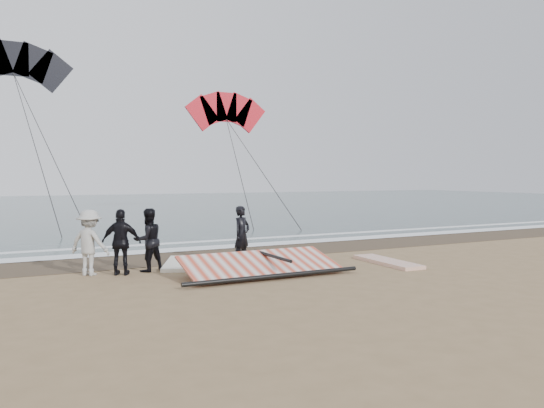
{
  "coord_description": "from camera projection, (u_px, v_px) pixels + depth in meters",
  "views": [
    {
      "loc": [
        -6.49,
        -10.74,
        2.41
      ],
      "look_at": [
        0.46,
        3.0,
        1.6
      ],
      "focal_mm": 35.0,
      "sensor_mm": 36.0,
      "label": 1
    }
  ],
  "objects": [
    {
      "name": "ground",
      "position": [
        312.0,
        277.0,
        12.62
      ],
      "size": [
        120.0,
        120.0,
        0.0
      ],
      "primitive_type": "plane",
      "color": "#8C704C",
      "rests_on": "ground"
    },
    {
      "name": "sea",
      "position": [
        97.0,
        206.0,
        42.03
      ],
      "size": [
        120.0,
        54.0,
        0.02
      ],
      "primitive_type": "cube",
      "color": "#233838",
      "rests_on": "ground"
    },
    {
      "name": "wet_sand",
      "position": [
        238.0,
        253.0,
        16.63
      ],
      "size": [
        120.0,
        2.8,
        0.01
      ],
      "primitive_type": "cube",
      "color": "#4C3D2B",
      "rests_on": "ground"
    },
    {
      "name": "foam_near",
      "position": [
        221.0,
        247.0,
        17.88
      ],
      "size": [
        120.0,
        0.9,
        0.01
      ],
      "primitive_type": "cube",
      "color": "white",
      "rests_on": "sea"
    },
    {
      "name": "foam_far",
      "position": [
        204.0,
        241.0,
        19.39
      ],
      "size": [
        120.0,
        0.45,
        0.01
      ],
      "primitive_type": "cube",
      "color": "white",
      "rests_on": "sea"
    },
    {
      "name": "man_main",
      "position": [
        242.0,
        234.0,
        14.72
      ],
      "size": [
        0.69,
        0.6,
        1.58
      ],
      "primitive_type": "imported",
      "rotation": [
        0.0,
        0.0,
        0.48
      ],
      "color": "black",
      "rests_on": "ground"
    },
    {
      "name": "board_white",
      "position": [
        387.0,
        262.0,
        14.62
      ],
      "size": [
        0.76,
        2.41,
        0.1
      ],
      "primitive_type": "cube",
      "rotation": [
        0.0,
        0.0,
        -0.04
      ],
      "color": "silver",
      "rests_on": "ground"
    },
    {
      "name": "board_cream",
      "position": [
        177.0,
        263.0,
        14.34
      ],
      "size": [
        1.43,
        2.32,
        0.09
      ],
      "primitive_type": "cube",
      "rotation": [
        0.0,
        0.0,
        -0.4
      ],
      "color": "white",
      "rests_on": "ground"
    },
    {
      "name": "trio_cluster",
      "position": [
        117.0,
        242.0,
        13.02
      ],
      "size": [
        2.43,
        1.25,
        1.61
      ],
      "color": "black",
      "rests_on": "ground"
    },
    {
      "name": "sail_rig",
      "position": [
        256.0,
        266.0,
        13.0
      ],
      "size": [
        4.48,
        1.94,
        0.5
      ],
      "color": "black",
      "rests_on": "ground"
    },
    {
      "name": "kite_red",
      "position": [
        226.0,
        114.0,
        36.28
      ],
      "size": [
        6.34,
        7.16,
        15.58
      ],
      "color": "red",
      "rests_on": "ground"
    },
    {
      "name": "kite_dark",
      "position": [
        13.0,
        68.0,
        31.08
      ],
      "size": [
        7.47,
        6.73,
        15.77
      ],
      "color": "black",
      "rests_on": "ground"
    }
  ]
}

